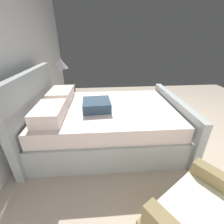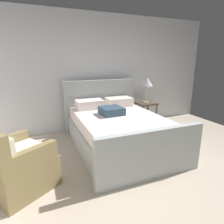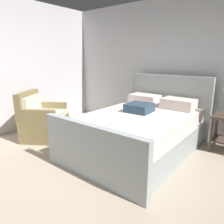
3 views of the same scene
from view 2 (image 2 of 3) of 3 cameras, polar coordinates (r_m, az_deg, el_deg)
ground_plane at (r=2.85m, az=20.21°, el=-20.84°), size 5.50×5.55×0.02m
wall_back at (r=4.77m, az=-2.25°, el=11.55°), size 5.62×0.12×2.64m
bed at (r=3.70m, az=1.67°, el=-5.01°), size 1.68×2.32×1.17m
nightstand_right at (r=4.90m, az=9.86°, el=0.54°), size 0.44×0.44×0.60m
table_lamp_right at (r=4.77m, az=10.23°, el=8.59°), size 0.29×0.29×0.61m
armchair at (r=2.78m, az=-26.53°, el=-13.85°), size 1.00×1.00×0.90m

